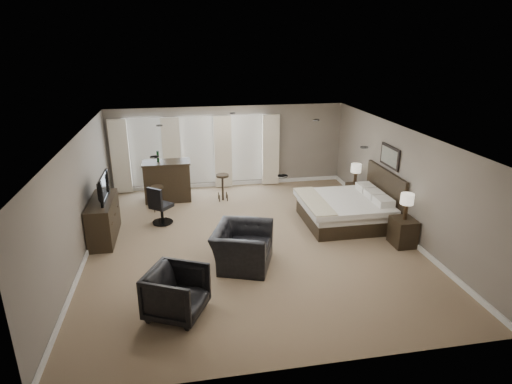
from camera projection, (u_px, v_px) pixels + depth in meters
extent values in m
cube|color=#806A51|center=(251.00, 241.00, 10.25)|extent=(7.60, 8.60, 0.04)
cube|color=silver|center=(250.00, 134.00, 9.37)|extent=(7.60, 8.60, 0.04)
cube|color=slate|center=(228.00, 147.00, 13.74)|extent=(7.50, 0.04, 2.60)
cube|color=slate|center=(302.00, 292.00, 5.87)|extent=(7.50, 0.04, 2.60)
cube|color=slate|center=(79.00, 201.00, 9.17)|extent=(0.04, 8.50, 2.60)
cube|color=slate|center=(402.00, 181.00, 10.44)|extent=(0.04, 8.50, 2.60)
cube|color=silver|center=(145.00, 152.00, 13.26)|extent=(1.15, 0.04, 2.05)
cube|color=silver|center=(197.00, 150.00, 13.53)|extent=(1.15, 0.04, 2.05)
cube|color=silver|center=(247.00, 148.00, 13.80)|extent=(1.15, 0.04, 2.05)
cube|color=beige|center=(120.00, 157.00, 13.05)|extent=(0.55, 0.12, 2.30)
cube|color=beige|center=(172.00, 154.00, 13.31)|extent=(0.55, 0.12, 2.30)
cube|color=beige|center=(223.00, 152.00, 13.58)|extent=(0.55, 0.12, 2.30)
cube|color=beige|center=(271.00, 150.00, 13.84)|extent=(0.55, 0.12, 2.30)
cube|color=silver|center=(345.00, 198.00, 11.04)|extent=(2.18, 2.08, 1.39)
cube|color=black|center=(403.00, 232.00, 9.97)|extent=(0.49, 0.60, 0.65)
cube|color=black|center=(354.00, 193.00, 12.68)|extent=(0.40, 0.49, 0.53)
cube|color=beige|center=(406.00, 207.00, 9.76)|extent=(0.30, 0.30, 0.62)
cube|color=beige|center=(356.00, 174.00, 12.48)|extent=(0.30, 0.30, 0.62)
cube|color=slate|center=(389.00, 157.00, 10.87)|extent=(0.04, 0.96, 0.56)
cube|color=black|center=(104.00, 219.00, 10.26)|extent=(0.55, 1.69, 0.98)
imported|color=black|center=(101.00, 197.00, 10.07)|extent=(0.62, 1.07, 0.14)
imported|color=black|center=(242.00, 240.00, 9.00)|extent=(1.25, 1.52, 1.14)
imported|color=black|center=(176.00, 291.00, 7.37)|extent=(1.19, 1.22, 0.96)
cube|color=black|center=(167.00, 181.00, 12.67)|extent=(1.38, 0.72, 1.21)
cube|color=black|center=(158.00, 198.00, 11.95)|extent=(0.37, 0.37, 0.73)
cube|color=black|center=(223.00, 187.00, 12.73)|extent=(0.43, 0.43, 0.80)
cube|color=black|center=(161.00, 205.00, 11.08)|extent=(0.74, 0.74, 1.03)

